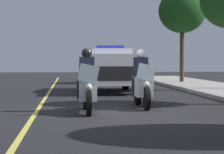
# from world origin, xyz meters

# --- Properties ---
(ground_plane) EXTENTS (80.00, 80.00, 0.00)m
(ground_plane) POSITION_xyz_m (0.00, 0.00, 0.00)
(ground_plane) COLOR black
(lane_stripe_center) EXTENTS (48.00, 0.12, 0.01)m
(lane_stripe_center) POSITION_xyz_m (0.00, -2.12, 0.00)
(lane_stripe_center) COLOR #E0D14C
(lane_stripe_center) RESTS_ON ground
(police_motorcycle_lead_left) EXTENTS (2.14, 0.56, 1.72)m
(police_motorcycle_lead_left) POSITION_xyz_m (0.18, -0.77, 0.70)
(police_motorcycle_lead_left) COLOR black
(police_motorcycle_lead_left) RESTS_ON ground
(police_motorcycle_lead_right) EXTENTS (2.14, 0.56, 1.72)m
(police_motorcycle_lead_right) POSITION_xyz_m (-0.84, 0.88, 0.70)
(police_motorcycle_lead_right) COLOR black
(police_motorcycle_lead_right) RESTS_ON ground
(police_suv) EXTENTS (4.92, 2.11, 2.05)m
(police_suv) POSITION_xyz_m (-7.22, 0.56, 1.07)
(police_suv) COLOR silver
(police_suv) RESTS_ON ground
(tree_behind_suv) EXTENTS (2.88, 2.88, 5.64)m
(tree_behind_suv) POSITION_xyz_m (-14.00, 5.62, 4.38)
(tree_behind_suv) COLOR #42301E
(tree_behind_suv) RESTS_ON sidewalk_strip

